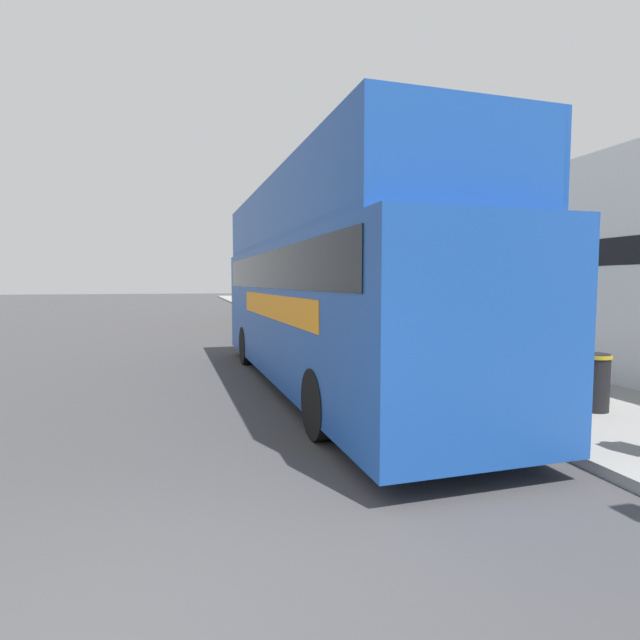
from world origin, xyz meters
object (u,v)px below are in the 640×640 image
at_px(lamp_post_third, 285,255).
at_px(tour_bus, 324,297).
at_px(lamp_post_nearest, 494,217).
at_px(lamp_post_second, 336,249).
at_px(parked_car_ahead_of_bus, 281,322).
at_px(pedestrian_second, 526,347).
at_px(litter_bin, 595,380).

bearing_deg(lamp_post_third, tour_bus, -98.21).
distance_m(lamp_post_nearest, lamp_post_second, 9.37).
distance_m(lamp_post_nearest, lamp_post_third, 18.75).
xyz_separation_m(lamp_post_second, lamp_post_third, (0.03, 9.37, 0.25)).
bearing_deg(lamp_post_nearest, tour_bus, 129.30).
bearing_deg(lamp_post_second, lamp_post_third, 89.79).
bearing_deg(lamp_post_third, lamp_post_nearest, -90.42).
height_order(parked_car_ahead_of_bus, pedestrian_second, pedestrian_second).
distance_m(tour_bus, litter_bin, 5.13).
bearing_deg(parked_car_ahead_of_bus, lamp_post_nearest, -80.69).
bearing_deg(pedestrian_second, lamp_post_nearest, 156.36).
xyz_separation_m(tour_bus, lamp_post_nearest, (2.18, -2.66, 1.38)).
distance_m(tour_bus, lamp_post_nearest, 3.71).
xyz_separation_m(parked_car_ahead_of_bus, litter_bin, (2.90, -11.73, -0.07)).
bearing_deg(pedestrian_second, litter_bin, -39.38).
bearing_deg(lamp_post_second, pedestrian_second, -87.49).
relative_size(lamp_post_nearest, litter_bin, 4.90).
relative_size(pedestrian_second, lamp_post_second, 0.35).
height_order(lamp_post_second, lamp_post_third, lamp_post_third).
bearing_deg(lamp_post_third, litter_bin, -86.57).
bearing_deg(lamp_post_second, tour_bus, -108.82).
bearing_deg(tour_bus, lamp_post_second, 69.20).
height_order(tour_bus, parked_car_ahead_of_bus, tour_bus).
height_order(pedestrian_second, lamp_post_third, lamp_post_third).
bearing_deg(parked_car_ahead_of_bus, lamp_post_second, -40.12).
height_order(parked_car_ahead_of_bus, lamp_post_second, lamp_post_second).
relative_size(lamp_post_third, litter_bin, 5.50).
bearing_deg(parked_car_ahead_of_bus, lamp_post_third, 78.70).
distance_m(lamp_post_second, lamp_post_third, 9.38).
height_order(pedestrian_second, litter_bin, pedestrian_second).
bearing_deg(pedestrian_second, tour_bus, 133.08).
relative_size(parked_car_ahead_of_bus, lamp_post_third, 0.84).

